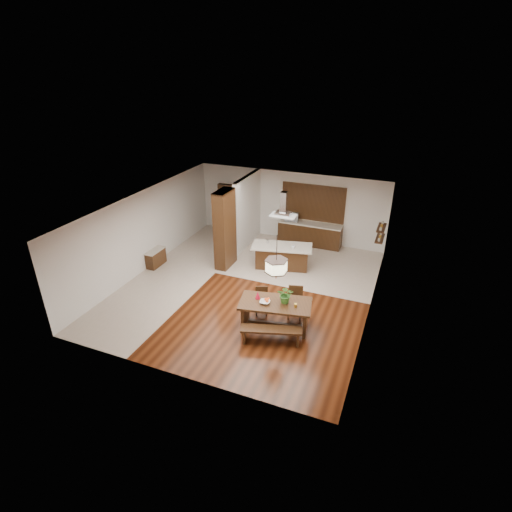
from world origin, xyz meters
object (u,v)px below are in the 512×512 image
at_px(fruit_bowl, 265,302).
at_px(range_hood, 284,204).
at_px(kitchen_island, 282,256).
at_px(pendant_lantern, 277,258).
at_px(microwave, 291,217).
at_px(island_cup, 293,247).
at_px(foliage_plant, 286,295).
at_px(dining_chair_left, 262,301).
at_px(hallway_console, 156,258).
at_px(dining_bench, 271,336).
at_px(dining_chair_right, 295,303).
at_px(dining_table, 275,309).

xyz_separation_m(fruit_bowl, range_hood, (-0.74, 3.72, 1.59)).
distance_m(fruit_bowl, kitchen_island, 3.81).
height_order(pendant_lantern, microwave, pendant_lantern).
bearing_deg(island_cup, pendant_lantern, -80.77).
relative_size(fruit_bowl, kitchen_island, 0.12).
bearing_deg(fruit_bowl, kitchen_island, 101.29).
bearing_deg(foliage_plant, fruit_bowl, -154.07).
distance_m(kitchen_island, microwave, 2.48).
bearing_deg(fruit_bowl, dining_chair_left, 118.43).
bearing_deg(hallway_console, kitchen_island, 20.26).
bearing_deg(dining_bench, kitchen_island, 104.95).
relative_size(dining_chair_right, fruit_bowl, 3.37).
bearing_deg(dining_chair_right, range_hood, 101.43).
bearing_deg(pendant_lantern, microwave, 103.36).
height_order(hallway_console, kitchen_island, kitchen_island).
relative_size(hallway_console, pendant_lantern, 0.67).
bearing_deg(pendant_lantern, dining_bench, -78.87).
distance_m(fruit_bowl, microwave, 6.18).
bearing_deg(foliage_plant, dining_table, -156.11).
distance_m(dining_table, dining_bench, 0.82).
relative_size(dining_chair_right, pendant_lantern, 0.74).
distance_m(dining_chair_right, foliage_plant, 0.85).
relative_size(island_cup, microwave, 0.23).
bearing_deg(hallway_console, microwave, 44.88).
relative_size(hallway_console, microwave, 1.57).
xyz_separation_m(dining_table, dining_bench, (0.14, -0.71, -0.38)).
relative_size(hallway_console, range_hood, 0.98).
height_order(pendant_lantern, kitchen_island, pendant_lantern).
height_order(dining_chair_left, dining_chair_right, dining_chair_right).
bearing_deg(fruit_bowl, dining_table, 27.87).
distance_m(dining_table, range_hood, 4.15).
relative_size(dining_table, dining_chair_left, 2.54).
xyz_separation_m(island_cup, microwave, (-0.84, 2.44, 0.16)).
bearing_deg(foliage_plant, microwave, 105.99).
height_order(dining_bench, range_hood, range_hood).
bearing_deg(pendant_lantern, fruit_bowl, -152.13).
xyz_separation_m(dining_chair_left, foliage_plant, (0.87, -0.39, 0.66)).
xyz_separation_m(foliage_plant, fruit_bowl, (-0.52, -0.25, -0.22)).
distance_m(foliage_plant, island_cup, 3.48).
distance_m(dining_bench, foliage_plant, 1.20).
xyz_separation_m(hallway_console, microwave, (4.00, 3.98, 0.79)).
bearing_deg(dining_table, dining_bench, -78.87).
bearing_deg(foliage_plant, dining_chair_left, 155.79).
height_order(foliage_plant, microwave, foliage_plant).
bearing_deg(dining_bench, dining_chair_left, 121.69).
bearing_deg(dining_chair_right, pendant_lantern, -132.30).
relative_size(dining_bench, island_cup, 12.92).
xyz_separation_m(kitchen_island, range_hood, (0.00, 0.00, 2.01)).
relative_size(range_hood, microwave, 1.60).
xyz_separation_m(pendant_lantern, range_hood, (-1.00, 3.58, 0.22)).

